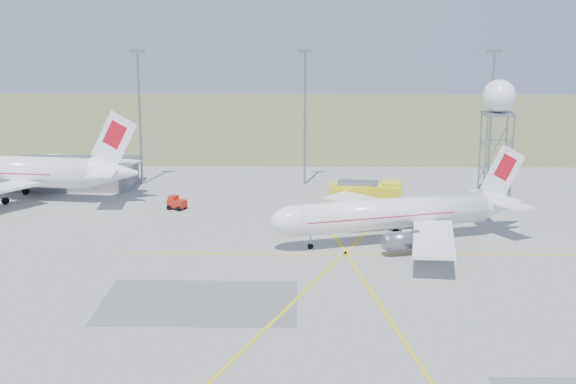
{
  "coord_description": "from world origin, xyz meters",
  "views": [
    {
      "loc": [
        -10.85,
        -54.3,
        26.23
      ],
      "look_at": [
        -12.19,
        40.0,
        4.7
      ],
      "focal_mm": 50.0,
      "sensor_mm": 36.0,
      "label": 1
    }
  ],
  "objects_px": {
    "radar_tower": "(497,132)",
    "baggage_tug": "(177,204)",
    "airliner_main": "(396,214)",
    "fire_truck": "(368,196)",
    "airliner_far": "(4,172)"
  },
  "relations": [
    {
      "from": "airliner_main",
      "to": "baggage_tug",
      "type": "distance_m",
      "value": 31.5
    },
    {
      "from": "airliner_far",
      "to": "fire_truck",
      "type": "xyz_separation_m",
      "value": [
        50.75,
        -5.1,
        -2.1
      ]
    },
    {
      "from": "radar_tower",
      "to": "baggage_tug",
      "type": "height_order",
      "value": "radar_tower"
    },
    {
      "from": "fire_truck",
      "to": "radar_tower",
      "type": "bearing_deg",
      "value": 30.1
    },
    {
      "from": "airliner_far",
      "to": "radar_tower",
      "type": "relative_size",
      "value": 2.26
    },
    {
      "from": "radar_tower",
      "to": "baggage_tug",
      "type": "xyz_separation_m",
      "value": [
        -44.35,
        -7.96,
        -8.7
      ]
    },
    {
      "from": "radar_tower",
      "to": "baggage_tug",
      "type": "relative_size",
      "value": 6.0
    },
    {
      "from": "airliner_main",
      "to": "baggage_tug",
      "type": "xyz_separation_m",
      "value": [
        -27.6,
        14.97,
        -2.59
      ]
    },
    {
      "from": "airliner_main",
      "to": "airliner_far",
      "type": "bearing_deg",
      "value": -38.78
    },
    {
      "from": "radar_tower",
      "to": "airliner_far",
      "type": "bearing_deg",
      "value": -178.07
    },
    {
      "from": "airliner_main",
      "to": "airliner_far",
      "type": "height_order",
      "value": "airliner_far"
    },
    {
      "from": "baggage_tug",
      "to": "radar_tower",
      "type": "bearing_deg",
      "value": 35.08
    },
    {
      "from": "baggage_tug",
      "to": "airliner_main",
      "type": "bearing_deg",
      "value": -3.57
    },
    {
      "from": "radar_tower",
      "to": "fire_truck",
      "type": "height_order",
      "value": "radar_tower"
    },
    {
      "from": "fire_truck",
      "to": "baggage_tug",
      "type": "bearing_deg",
      "value": -170.43
    }
  ]
}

